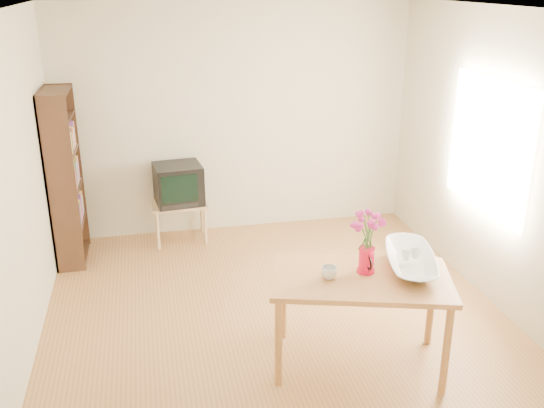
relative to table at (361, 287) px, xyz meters
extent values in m
plane|color=olive|center=(-0.47, 0.67, -0.66)|extent=(4.50, 4.50, 0.00)
plane|color=white|center=(-0.47, 0.67, 1.94)|extent=(4.50, 4.50, 0.00)
plane|color=beige|center=(-0.47, 2.92, 0.64)|extent=(4.00, 0.00, 4.00)
plane|color=beige|center=(-0.47, -1.58, 0.64)|extent=(4.00, 0.00, 4.00)
plane|color=beige|center=(-2.47, 0.67, 0.64)|extent=(0.00, 4.50, 4.50)
plane|color=beige|center=(1.53, 0.67, 0.64)|extent=(0.00, 4.50, 4.50)
plane|color=white|center=(1.51, 0.97, 0.74)|extent=(0.00, 1.30, 1.30)
cube|color=#A66D39|center=(0.00, 0.00, 0.07)|extent=(1.46, 1.08, 0.04)
cylinder|color=#A66D39|center=(-0.66, -0.13, -0.31)|extent=(0.06, 0.06, 0.71)
cylinder|color=#A66D39|center=(0.48, -0.47, -0.31)|extent=(0.06, 0.06, 0.71)
cylinder|color=#A66D39|center=(-0.48, 0.47, -0.31)|extent=(0.06, 0.06, 0.71)
cylinder|color=#A66D39|center=(0.66, 0.13, -0.31)|extent=(0.06, 0.06, 0.71)
cube|color=tan|center=(-1.17, 2.64, -0.22)|extent=(0.60, 0.45, 0.03)
cylinder|color=tan|center=(-1.43, 2.46, -0.45)|extent=(0.04, 0.04, 0.43)
cylinder|color=tan|center=(-0.91, 2.46, -0.45)|extent=(0.04, 0.04, 0.43)
cylinder|color=tan|center=(-1.43, 2.83, -0.45)|extent=(0.04, 0.04, 0.43)
cylinder|color=tan|center=(-0.91, 2.83, -0.45)|extent=(0.04, 0.04, 0.43)
cube|color=black|center=(-2.32, 2.08, 0.24)|extent=(0.28, 0.02, 1.80)
cube|color=black|center=(-2.32, 2.76, 0.24)|extent=(0.28, 0.03, 1.80)
cube|color=black|center=(-2.45, 2.42, 0.24)|extent=(0.02, 0.70, 1.80)
cube|color=black|center=(-2.32, 2.42, -0.62)|extent=(0.27, 0.65, 0.02)
cube|color=black|center=(-2.32, 2.42, -0.26)|extent=(0.27, 0.65, 0.02)
cube|color=black|center=(-2.32, 2.42, 0.12)|extent=(0.27, 0.65, 0.02)
cube|color=black|center=(-2.32, 2.42, 0.50)|extent=(0.27, 0.65, 0.02)
cube|color=black|center=(-2.32, 2.42, 0.86)|extent=(0.27, 0.65, 0.02)
cube|color=black|center=(-2.32, 2.42, 1.12)|extent=(0.27, 0.65, 0.02)
cylinder|color=red|center=(0.05, 0.06, 0.18)|extent=(0.11, 0.11, 0.19)
cylinder|color=red|center=(0.05, 0.06, 0.10)|extent=(0.13, 0.13, 0.02)
cylinder|color=red|center=(0.05, 0.06, 0.28)|extent=(0.12, 0.12, 0.01)
cone|color=red|center=(0.06, 0.01, 0.26)|extent=(0.05, 0.07, 0.06)
torus|color=black|center=(0.05, 0.14, 0.19)|extent=(0.02, 0.10, 0.10)
imported|color=white|center=(-0.25, 0.02, 0.14)|extent=(0.14, 0.14, 0.09)
imported|color=white|center=(0.43, 0.10, 0.34)|extent=(0.67, 0.67, 0.51)
imported|color=white|center=(0.39, 0.10, 0.29)|extent=(0.09, 0.09, 0.06)
imported|color=white|center=(0.47, 0.12, 0.29)|extent=(0.08, 0.08, 0.06)
cube|color=black|center=(-1.17, 2.64, 0.02)|extent=(0.55, 0.51, 0.44)
cube|color=black|center=(-1.17, 2.72, 0.04)|extent=(0.38, 0.29, 0.31)
cube|color=black|center=(-1.17, 2.41, 0.04)|extent=(0.39, 0.05, 0.31)
camera|label=1|loc=(-1.48, -3.76, 2.16)|focal=40.00mm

